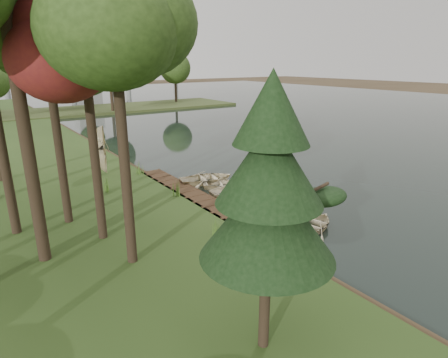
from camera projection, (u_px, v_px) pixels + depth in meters
ground at (225, 199)px, 24.24m from camera, size 300.00×300.00×0.00m
water at (311, 120)px, 56.26m from camera, size 130.00×200.00×0.05m
boardwalk at (204, 202)px, 23.32m from camera, size 1.60×16.00×0.30m
peninsula at (102, 109)px, 67.62m from camera, size 50.00×14.00×0.45m
far_trees at (79, 74)px, 63.93m from camera, size 45.60×5.60×8.80m
bridge at (45, 66)px, 122.60m from camera, size 95.90×4.00×8.60m
building_a at (83, 60)px, 147.32m from camera, size 10.00×8.00×18.00m
rowboat_0 at (313, 223)px, 19.71m from camera, size 3.88×3.18×0.70m
rowboat_1 at (291, 216)px, 20.55m from camera, size 3.78×2.78×0.76m
rowboat_2 at (278, 206)px, 21.94m from camera, size 4.43×3.52×0.82m
rowboat_3 at (259, 202)px, 22.72m from camera, size 3.67×2.85×0.70m
rowboat_4 at (244, 192)px, 24.30m from camera, size 4.58×4.04×0.79m
rowboat_5 at (234, 189)px, 25.01m from camera, size 3.53×2.63×0.70m
rowboat_6 at (224, 183)px, 26.38m from camera, size 3.66×3.22×0.63m
rowboat_7 at (207, 177)px, 27.33m from camera, size 4.42×3.59×0.81m
stored_rowboat at (105, 169)px, 28.71m from camera, size 4.32×3.76×0.75m
tree_0 at (114, 40)px, 13.49m from camera, size 4.77×4.77×11.08m
tree_2 at (84, 54)px, 15.80m from camera, size 4.49×4.49×10.55m
tree_4 at (45, 42)px, 17.45m from camera, size 4.58×4.58×11.16m
pine_tree at (269, 188)px, 9.90m from camera, size 3.80×3.80×8.12m
reeds_0 at (216, 227)px, 18.37m from camera, size 0.60×0.60×0.92m
reeds_1 at (177, 188)px, 23.80m from camera, size 0.60×0.60×1.11m
reeds_2 at (106, 185)px, 24.63m from camera, size 0.60×0.60×0.99m
reeds_3 at (139, 168)px, 28.59m from camera, size 0.60×0.60×0.94m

